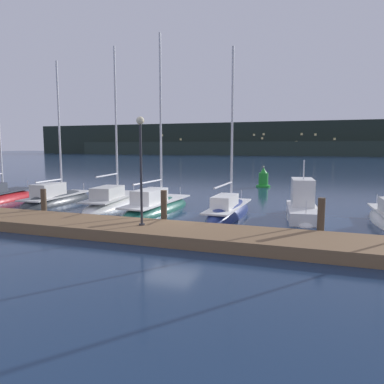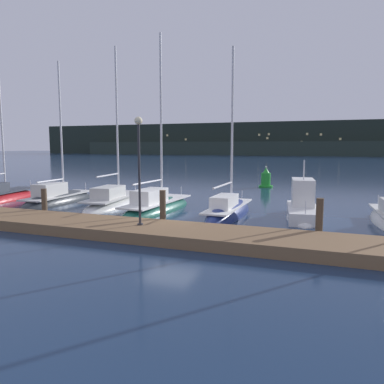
{
  "view_description": "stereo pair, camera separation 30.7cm",
  "coord_description": "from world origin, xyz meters",
  "px_view_note": "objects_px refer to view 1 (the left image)",
  "views": [
    {
      "loc": [
        6.77,
        -15.9,
        3.7
      ],
      "look_at": [
        0.0,
        3.03,
        1.2
      ],
      "focal_mm": 35.0,
      "sensor_mm": 36.0,
      "label": 1
    },
    {
      "loc": [
        7.06,
        -15.79,
        3.7
      ],
      "look_at": [
        0.0,
        3.03,
        1.2
      ],
      "focal_mm": 35.0,
      "sensor_mm": 36.0,
      "label": 2
    }
  ],
  "objects_px": {
    "sailboat_berth_4": "(156,209)",
    "channel_buoy": "(263,179)",
    "sailboat_berth_5": "(228,214)",
    "sailboat_berth_3": "(113,203)",
    "dock_lamppost": "(141,154)",
    "sailboat_berth_2": "(57,202)",
    "motorboat_berth_6": "(302,211)"
  },
  "relations": [
    {
      "from": "sailboat_berth_2",
      "to": "sailboat_berth_3",
      "type": "xyz_separation_m",
      "value": [
        3.85,
        0.54,
        0.03
      ]
    },
    {
      "from": "sailboat_berth_2",
      "to": "channel_buoy",
      "type": "bearing_deg",
      "value": 52.4
    },
    {
      "from": "sailboat_berth_2",
      "to": "channel_buoy",
      "type": "height_order",
      "value": "sailboat_berth_2"
    },
    {
      "from": "sailboat_berth_3",
      "to": "sailboat_berth_4",
      "type": "bearing_deg",
      "value": -15.91
    },
    {
      "from": "sailboat_berth_3",
      "to": "sailboat_berth_5",
      "type": "relative_size",
      "value": 1.07
    },
    {
      "from": "channel_buoy",
      "to": "sailboat_berth_2",
      "type": "bearing_deg",
      "value": -127.6
    },
    {
      "from": "sailboat_berth_4",
      "to": "dock_lamppost",
      "type": "height_order",
      "value": "sailboat_berth_4"
    },
    {
      "from": "sailboat_berth_4",
      "to": "sailboat_berth_2",
      "type": "bearing_deg",
      "value": 176.69
    },
    {
      "from": "sailboat_berth_3",
      "to": "dock_lamppost",
      "type": "relative_size",
      "value": 2.33
    },
    {
      "from": "sailboat_berth_3",
      "to": "channel_buoy",
      "type": "xyz_separation_m",
      "value": [
        7.07,
        13.64,
        0.55
      ]
    },
    {
      "from": "sailboat_berth_4",
      "to": "dock_lamppost",
      "type": "distance_m",
      "value": 6.56
    },
    {
      "from": "sailboat_berth_2",
      "to": "dock_lamppost",
      "type": "xyz_separation_m",
      "value": [
        9.1,
        -5.82,
        3.23
      ]
    },
    {
      "from": "motorboat_berth_6",
      "to": "dock_lamppost",
      "type": "distance_m",
      "value": 9.18
    },
    {
      "from": "sailboat_berth_5",
      "to": "dock_lamppost",
      "type": "xyz_separation_m",
      "value": [
        -2.28,
        -5.46,
        3.25
      ]
    },
    {
      "from": "sailboat_berth_5",
      "to": "motorboat_berth_6",
      "type": "xyz_separation_m",
      "value": [
        3.71,
        0.82,
        0.26
      ]
    },
    {
      "from": "dock_lamppost",
      "to": "sailboat_berth_3",
      "type": "bearing_deg",
      "value": 129.52
    },
    {
      "from": "sailboat_berth_5",
      "to": "sailboat_berth_3",
      "type": "bearing_deg",
      "value": 173.17
    },
    {
      "from": "motorboat_berth_6",
      "to": "dock_lamppost",
      "type": "height_order",
      "value": "dock_lamppost"
    },
    {
      "from": "sailboat_berth_3",
      "to": "sailboat_berth_4",
      "type": "height_order",
      "value": "sailboat_berth_4"
    },
    {
      "from": "sailboat_berth_3",
      "to": "motorboat_berth_6",
      "type": "bearing_deg",
      "value": -0.43
    },
    {
      "from": "sailboat_berth_2",
      "to": "motorboat_berth_6",
      "type": "height_order",
      "value": "sailboat_berth_2"
    },
    {
      "from": "sailboat_berth_2",
      "to": "sailboat_berth_5",
      "type": "xyz_separation_m",
      "value": [
        11.38,
        -0.36,
        -0.02
      ]
    },
    {
      "from": "channel_buoy",
      "to": "dock_lamppost",
      "type": "bearing_deg",
      "value": -95.19
    },
    {
      "from": "motorboat_berth_6",
      "to": "channel_buoy",
      "type": "relative_size",
      "value": 2.66
    },
    {
      "from": "sailboat_berth_4",
      "to": "channel_buoy",
      "type": "relative_size",
      "value": 5.55
    },
    {
      "from": "sailboat_berth_3",
      "to": "dock_lamppost",
      "type": "bearing_deg",
      "value": -50.48
    },
    {
      "from": "sailboat_berth_3",
      "to": "channel_buoy",
      "type": "bearing_deg",
      "value": 62.6
    },
    {
      "from": "sailboat_berth_4",
      "to": "channel_buoy",
      "type": "distance_m",
      "value": 15.07
    },
    {
      "from": "sailboat_berth_3",
      "to": "channel_buoy",
      "type": "distance_m",
      "value": 15.37
    },
    {
      "from": "sailboat_berth_4",
      "to": "sailboat_berth_5",
      "type": "bearing_deg",
      "value": 0.84
    },
    {
      "from": "sailboat_berth_4",
      "to": "sailboat_berth_5",
      "type": "height_order",
      "value": "sailboat_berth_4"
    },
    {
      "from": "sailboat_berth_3",
      "to": "sailboat_berth_4",
      "type": "xyz_separation_m",
      "value": [
        3.38,
        -0.96,
        -0.01
      ]
    }
  ]
}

